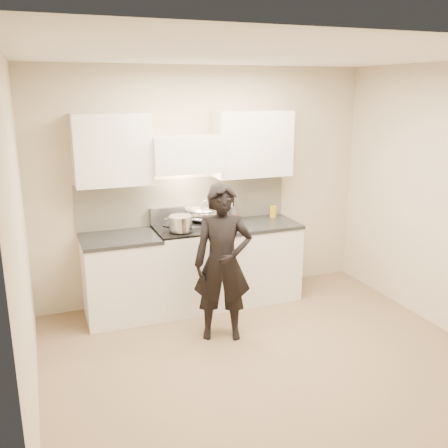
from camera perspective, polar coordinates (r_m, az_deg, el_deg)
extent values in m
plane|color=#7C6548|center=(4.83, 4.94, -15.26)|extent=(4.00, 4.00, 0.00)
cube|color=#C5B59B|center=(5.88, -2.17, 4.50)|extent=(4.00, 0.04, 2.70)
cube|color=#C5B59B|center=(2.92, 20.73, -7.81)|extent=(4.00, 0.04, 2.70)
cube|color=#C5B59B|center=(3.89, -22.21, -2.28)|extent=(0.04, 3.50, 2.70)
cube|color=silver|center=(4.17, 5.82, 18.54)|extent=(4.00, 3.50, 0.02)
cube|color=beige|center=(5.83, -4.45, 2.71)|extent=(2.50, 0.02, 0.53)
cube|color=#A7A7B8|center=(5.82, -4.78, 1.11)|extent=(0.76, 0.08, 0.20)
cube|color=silver|center=(5.54, -4.51, 7.99)|extent=(0.76, 0.40, 0.40)
cylinder|color=silver|center=(5.40, -3.92, 5.87)|extent=(0.66, 0.02, 0.02)
cube|color=silver|center=(5.85, 3.29, 9.13)|extent=(0.90, 0.33, 0.75)
cube|color=silver|center=(5.40, -12.67, 8.28)|extent=(0.80, 0.33, 0.75)
cube|color=beige|center=(5.95, -0.89, 2.18)|extent=(0.08, 0.01, 0.12)
cube|color=silver|center=(5.73, -3.89, -5.05)|extent=(0.76, 0.65, 0.92)
cube|color=black|center=(5.59, -3.97, -0.51)|extent=(0.76, 0.65, 0.02)
cube|color=silver|center=(5.74, -2.80, 0.08)|extent=(0.36, 0.34, 0.01)
cylinder|color=silver|center=(5.36, -3.02, -2.87)|extent=(0.62, 0.02, 0.02)
cylinder|color=black|center=(5.40, -5.34, -0.90)|extent=(0.18, 0.18, 0.01)
cylinder|color=black|center=(5.50, -1.72, -0.53)|extent=(0.18, 0.18, 0.01)
cylinder|color=black|center=(5.68, -6.16, -0.11)|extent=(0.18, 0.18, 0.01)
cylinder|color=black|center=(5.77, -2.70, 0.23)|extent=(0.18, 0.18, 0.01)
cube|color=silver|center=(6.02, 3.71, -4.26)|extent=(0.90, 0.65, 0.88)
cube|color=black|center=(5.88, 3.79, -0.03)|extent=(0.92, 0.67, 0.04)
cube|color=silver|center=(5.58, -11.60, -6.14)|extent=(0.80, 0.65, 0.88)
cube|color=black|center=(5.43, -11.86, -1.62)|extent=(0.82, 0.67, 0.04)
ellipsoid|color=silver|center=(5.74, -2.48, 1.29)|extent=(0.38, 0.38, 0.21)
torus|color=silver|center=(5.72, -2.48, 1.77)|extent=(0.40, 0.40, 0.02)
ellipsoid|color=beige|center=(5.74, -2.48, 1.19)|extent=(0.22, 0.22, 0.10)
cylinder|color=white|center=(5.55, -2.53, 2.03)|extent=(0.05, 0.28, 0.21)
cylinder|color=silver|center=(5.39, -4.98, 0.08)|extent=(0.26, 0.26, 0.17)
cube|color=silver|center=(5.33, -6.53, 0.56)|extent=(0.05, 0.03, 0.01)
cube|color=silver|center=(5.42, -3.49, 0.87)|extent=(0.05, 0.03, 0.01)
cylinder|color=#A7A7B8|center=(5.95, 0.94, 1.26)|extent=(0.12, 0.12, 0.18)
cylinder|color=black|center=(5.94, 1.19, 2.12)|extent=(0.01, 0.01, 0.31)
cylinder|color=white|center=(5.96, 1.02, 2.15)|extent=(0.01, 0.01, 0.31)
cylinder|color=#A7A7B8|center=(5.95, 0.80, 2.14)|extent=(0.01, 0.01, 0.31)
cylinder|color=black|center=(5.94, 0.68, 2.10)|extent=(0.01, 0.01, 0.31)
cylinder|color=#A7A7B8|center=(5.91, 0.71, 2.05)|extent=(0.01, 0.01, 0.31)
cylinder|color=white|center=(5.90, 0.88, 2.02)|extent=(0.01, 0.01, 0.31)
cylinder|color=black|center=(5.90, 1.09, 2.03)|extent=(0.01, 0.01, 0.31)
cylinder|color=#A7A7B8|center=(5.92, 1.22, 2.07)|extent=(0.01, 0.01, 0.31)
cylinder|color=#D1621C|center=(5.90, 1.35, 0.57)|extent=(0.04, 0.04, 0.06)
cylinder|color=red|center=(5.89, 1.35, 0.97)|extent=(0.04, 0.04, 0.02)
cylinder|color=#B7911C|center=(6.13, 5.64, 1.44)|extent=(0.08, 0.08, 0.14)
imported|color=black|center=(4.91, -0.15, -4.48)|extent=(0.67, 0.55, 1.58)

